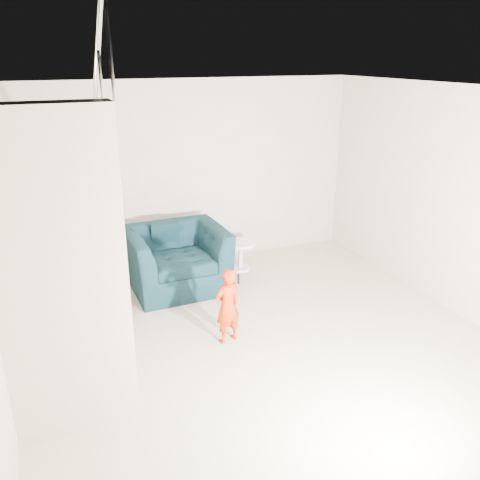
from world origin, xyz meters
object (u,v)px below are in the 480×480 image
Objects in this scene: toddler at (227,306)px; side_table at (241,251)px; staircase at (60,281)px; armchair at (177,259)px.

side_table is at bearing -132.55° from toddler.
staircase reaches higher than toddler.
side_table is at bearing 32.41° from staircase.
armchair is 1.56m from toddler.
toddler is at bearing -86.28° from armchair.
staircase is (-1.66, 0.17, 0.51)m from toddler.
staircase is (-2.56, -1.62, 0.66)m from side_table.
armchair reaches higher than side_table.
side_table is 0.12× the size of staircase.
side_table is 3.10m from staircase.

